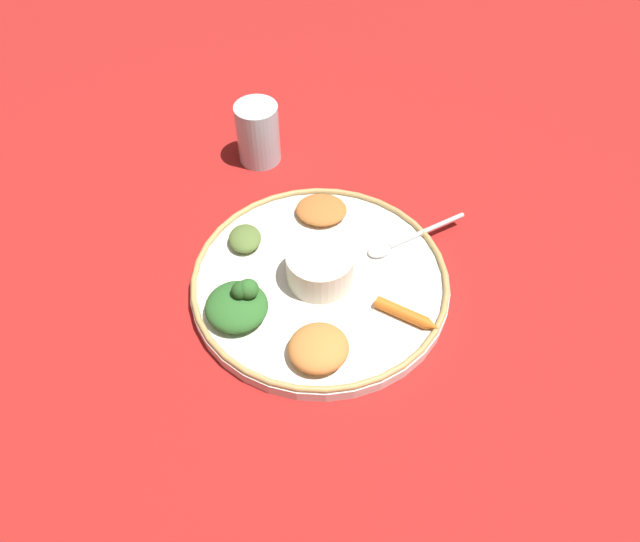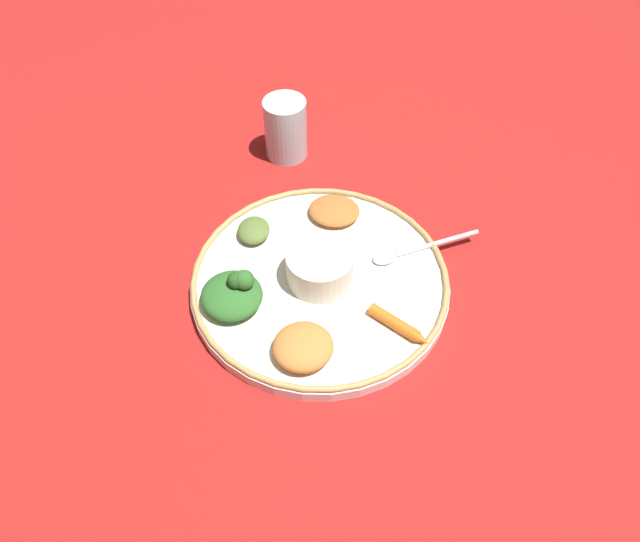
{
  "view_description": "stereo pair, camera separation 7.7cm",
  "coord_description": "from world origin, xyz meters",
  "views": [
    {
      "loc": [
        0.08,
        -0.48,
        0.63
      ],
      "look_at": [
        0.0,
        0.0,
        0.03
      ],
      "focal_mm": 33.22,
      "sensor_mm": 36.0,
      "label": 1
    },
    {
      "loc": [
        0.15,
        -0.47,
        0.63
      ],
      "look_at": [
        0.0,
        0.0,
        0.03
      ],
      "focal_mm": 33.22,
      "sensor_mm": 36.0,
      "label": 2
    }
  ],
  "objects": [
    {
      "name": "greens_pile",
      "position": [
        -0.09,
        -0.07,
        0.04
      ],
      "size": [
        0.11,
        0.11,
        0.05
      ],
      "color": "#2D6628",
      "rests_on": "platter"
    },
    {
      "name": "platter",
      "position": [
        0.0,
        0.0,
        0.01
      ],
      "size": [
        0.34,
        0.34,
        0.02
      ],
      "primitive_type": "cylinder",
      "color": "white",
      "rests_on": "ground_plane"
    },
    {
      "name": "mound_chickpea",
      "position": [
        -0.02,
        0.12,
        0.03
      ],
      "size": [
        0.08,
        0.07,
        0.02
      ],
      "primitive_type": "ellipsoid",
      "rotation": [
        0.0,
        0.0,
        3.28
      ],
      "color": "#B2662D",
      "rests_on": "platter"
    },
    {
      "name": "carrot_near_spoon",
      "position": [
        0.12,
        -0.05,
        0.02
      ],
      "size": [
        0.08,
        0.04,
        0.02
      ],
      "color": "orange",
      "rests_on": "platter"
    },
    {
      "name": "ground_plane",
      "position": [
        0.0,
        0.0,
        0.0
      ],
      "size": [
        2.4,
        2.4,
        0.0
      ],
      "primitive_type": "plane",
      "color": "maroon"
    },
    {
      "name": "mound_squash",
      "position": [
        0.02,
        -0.12,
        0.03
      ],
      "size": [
        0.1,
        0.1,
        0.03
      ],
      "primitive_type": "ellipsoid",
      "rotation": [
        0.0,
        0.0,
        2.23
      ],
      "color": "#C67A38",
      "rests_on": "platter"
    },
    {
      "name": "drinking_glass",
      "position": [
        -0.14,
        0.25,
        0.04
      ],
      "size": [
        0.07,
        0.07,
        0.1
      ],
      "color": "silver",
      "rests_on": "ground_plane"
    },
    {
      "name": "platter_rim",
      "position": [
        0.0,
        0.0,
        0.02
      ],
      "size": [
        0.34,
        0.34,
        0.01
      ],
      "primitive_type": "torus",
      "color": "tan",
      "rests_on": "platter"
    },
    {
      "name": "center_bowl",
      "position": [
        0.0,
        0.0,
        0.04
      ],
      "size": [
        0.09,
        0.09,
        0.05
      ],
      "color": "beige",
      "rests_on": "platter"
    },
    {
      "name": "spoon",
      "position": [
        0.1,
        0.08,
        0.02
      ],
      "size": [
        0.14,
        0.11,
        0.01
      ],
      "color": "silver",
      "rests_on": "platter"
    },
    {
      "name": "mound_collards",
      "position": [
        -0.11,
        0.04,
        0.03
      ],
      "size": [
        0.06,
        0.06,
        0.02
      ],
      "primitive_type": "ellipsoid",
      "rotation": [
        0.0,
        0.0,
        4.99
      ],
      "color": "#567033",
      "rests_on": "platter"
    }
  ]
}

